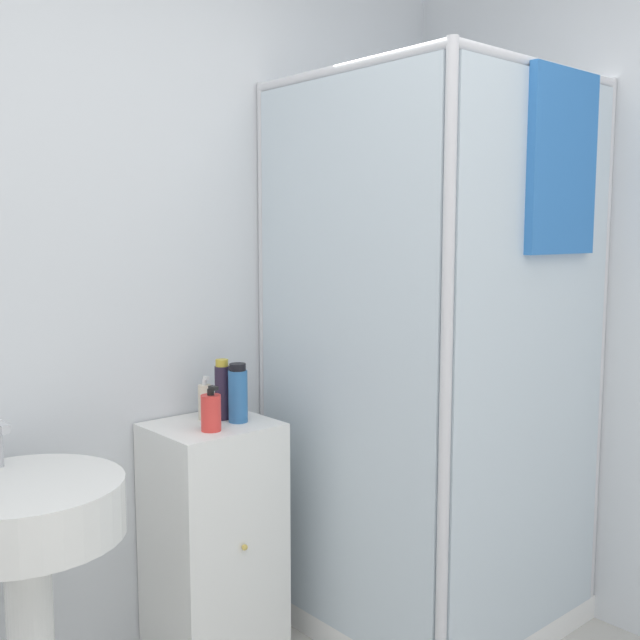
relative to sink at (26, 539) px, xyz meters
name	(u,v)px	position (x,y,z in m)	size (l,w,h in m)	color
wall_back	(59,305)	(0.26, 0.35, 0.59)	(6.40, 0.06, 2.50)	silver
shower_enclosure	(434,485)	(1.41, -0.22, -0.12)	(0.92, 0.95, 2.02)	white
vanity_cabinet	(214,542)	(0.68, 0.14, -0.25)	(0.40, 0.37, 0.84)	white
sink	(26,539)	(0.00, 0.00, 0.00)	(0.52, 0.52, 0.95)	white
soap_dispenser	(211,412)	(0.63, 0.07, 0.23)	(0.07, 0.07, 0.15)	red
shampoo_bottle_tall_black	(222,390)	(0.74, 0.17, 0.27)	(0.05, 0.05, 0.21)	#281E33
shampoo_bottle_blue	(238,394)	(0.76, 0.11, 0.27)	(0.07, 0.07, 0.20)	#2D66A3
lotion_bottle_white	(205,401)	(0.70, 0.21, 0.23)	(0.04, 0.05, 0.15)	beige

